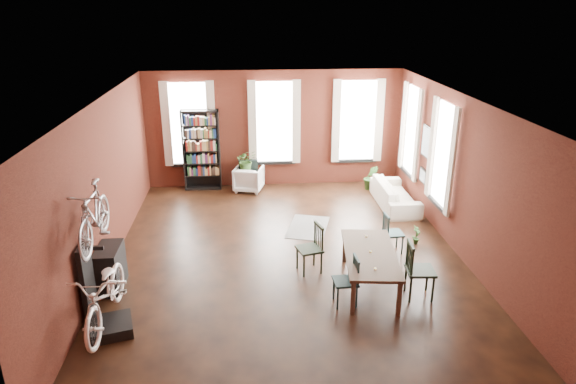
{
  "coord_description": "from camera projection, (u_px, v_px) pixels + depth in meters",
  "views": [
    {
      "loc": [
        -0.76,
        -9.3,
        4.91
      ],
      "look_at": [
        0.06,
        0.6,
        1.2
      ],
      "focal_mm": 32.0,
      "sensor_mm": 36.0,
      "label": 1
    }
  ],
  "objects": [
    {
      "name": "plant_by_sofa",
      "position": [
        370.0,
        184.0,
        14.18
      ],
      "size": [
        0.44,
        0.72,
        0.31
      ],
      "primitive_type": "imported",
      "rotation": [
        0.0,
        0.0,
        -0.07
      ],
      "color": "#2B5823",
      "rests_on": "ground"
    },
    {
      "name": "plant_on_stand",
      "position": [
        246.0,
        163.0,
        13.96
      ],
      "size": [
        0.66,
        0.71,
        0.47
      ],
      "primitive_type": "imported",
      "rotation": [
        0.0,
        0.0,
        0.22
      ],
      "color": "#315221",
      "rests_on": "plant_stand"
    },
    {
      "name": "white_armchair",
      "position": [
        249.0,
        178.0,
        14.02
      ],
      "size": [
        0.87,
        0.84,
        0.75
      ],
      "primitive_type": "imported",
      "rotation": [
        0.0,
        0.0,
        2.88
      ],
      "color": "silver",
      "rests_on": "ground"
    },
    {
      "name": "dining_chair_b",
      "position": [
        309.0,
        249.0,
        9.77
      ],
      "size": [
        0.54,
        0.54,
        0.95
      ],
      "primitive_type": "cube",
      "rotation": [
        0.0,
        0.0,
        -1.3
      ],
      "color": "black",
      "rests_on": "ground"
    },
    {
      "name": "plant_small",
      "position": [
        416.0,
        241.0,
        11.02
      ],
      "size": [
        0.46,
        0.43,
        0.15
      ],
      "primitive_type": "imported",
      "rotation": [
        0.0,
        0.0,
        0.89
      ],
      "color": "#2D5D25",
      "rests_on": "ground"
    },
    {
      "name": "room",
      "position": [
        297.0,
        148.0,
        10.31
      ],
      "size": [
        9.0,
        9.04,
        3.22
      ],
      "color": "black",
      "rests_on": "ground"
    },
    {
      "name": "bicycle_floor",
      "position": [
        102.0,
        267.0,
        7.7
      ],
      "size": [
        0.71,
        1.04,
        1.95
      ],
      "primitive_type": "imported",
      "rotation": [
        0.0,
        0.0,
        -0.03
      ],
      "color": "white",
      "rests_on": "bike_trainer"
    },
    {
      "name": "plant_stand",
      "position": [
        246.0,
        180.0,
        14.13
      ],
      "size": [
        0.31,
        0.31,
        0.53
      ],
      "primitive_type": "cube",
      "rotation": [
        0.0,
        0.0,
        -0.16
      ],
      "color": "black",
      "rests_on": "ground"
    },
    {
      "name": "bike_trainer",
      "position": [
        112.0,
        327.0,
        8.08
      ],
      "size": [
        0.76,
        0.76,
        0.18
      ],
      "primitive_type": "cube",
      "rotation": [
        0.0,
        0.0,
        0.27
      ],
      "color": "black",
      "rests_on": "ground"
    },
    {
      "name": "console_table",
      "position": [
        110.0,
        268.0,
        9.23
      ],
      "size": [
        0.4,
        0.8,
        0.8
      ],
      "primitive_type": "cube",
      "color": "black",
      "rests_on": "ground"
    },
    {
      "name": "bike_wall_rack",
      "position": [
        87.0,
        282.0,
        8.29
      ],
      "size": [
        0.16,
        0.6,
        1.3
      ],
      "primitive_type": "cube",
      "color": "black",
      "rests_on": "ground"
    },
    {
      "name": "bookshelf",
      "position": [
        202.0,
        150.0,
        13.93
      ],
      "size": [
        1.0,
        0.32,
        2.2
      ],
      "primitive_type": "cube",
      "color": "black",
      "rests_on": "ground"
    },
    {
      "name": "bicycle_hung",
      "position": [
        91.0,
        196.0,
        7.79
      ],
      "size": [
        0.47,
        1.0,
        1.66
      ],
      "primitive_type": "imported",
      "color": "#A5A8AD",
      "rests_on": "bike_wall_rack"
    },
    {
      "name": "dining_chair_d",
      "position": [
        393.0,
        233.0,
        10.56
      ],
      "size": [
        0.41,
        0.41,
        0.84
      ],
      "primitive_type": "cube",
      "rotation": [
        0.0,
        0.0,
        1.64
      ],
      "color": "#1C3A3E",
      "rests_on": "ground"
    },
    {
      "name": "cream_sofa",
      "position": [
        395.0,
        190.0,
        12.97
      ],
      "size": [
        0.61,
        2.08,
        0.81
      ],
      "primitive_type": "imported",
      "rotation": [
        0.0,
        0.0,
        1.57
      ],
      "color": "beige",
      "rests_on": "ground"
    },
    {
      "name": "dining_table",
      "position": [
        369.0,
        269.0,
        9.3
      ],
      "size": [
        1.12,
        2.07,
        0.68
      ],
      "primitive_type": "cube",
      "rotation": [
        0.0,
        0.0,
        -0.11
      ],
      "color": "brown",
      "rests_on": "ground"
    },
    {
      "name": "dining_chair_a",
      "position": [
        346.0,
        281.0,
        8.72
      ],
      "size": [
        0.42,
        0.42,
        0.87
      ],
      "primitive_type": "cube",
      "rotation": [
        0.0,
        0.0,
        -1.54
      ],
      "color": "#173133",
      "rests_on": "ground"
    },
    {
      "name": "striped_rug",
      "position": [
        308.0,
        227.0,
        11.84
      ],
      "size": [
        1.19,
        1.54,
        0.01
      ],
      "primitive_type": "cube",
      "rotation": [
        0.0,
        0.0,
        -0.28
      ],
      "color": "black",
      "rests_on": "ground"
    },
    {
      "name": "dining_chair_c",
      "position": [
        420.0,
        270.0,
        8.91
      ],
      "size": [
        0.51,
        0.51,
        1.03
      ],
      "primitive_type": "cube",
      "rotation": [
        0.0,
        0.0,
        1.49
      ],
      "color": "black",
      "rests_on": "ground"
    }
  ]
}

